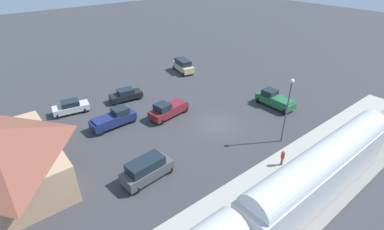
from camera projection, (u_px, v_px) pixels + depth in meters
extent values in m
plane|color=#38383D|center=(217.00, 124.00, 35.17)|extent=(200.00, 200.00, 0.00)
cube|color=gray|center=(323.00, 186.00, 25.66)|extent=(4.80, 70.00, 0.18)
cube|color=#59544C|center=(331.00, 190.00, 25.10)|extent=(0.10, 70.00, 0.12)
cube|color=#59544C|center=(316.00, 181.00, 26.07)|extent=(0.10, 70.00, 0.12)
cube|color=#A8A399|center=(285.00, 164.00, 28.34)|extent=(3.20, 46.00, 0.30)
cube|color=silver|center=(320.00, 176.00, 23.87)|extent=(2.90, 18.60, 3.70)
cube|color=#19389E|center=(304.00, 169.00, 25.00)|extent=(0.04, 17.11, 0.36)
cylinder|color=silver|center=(325.00, 159.00, 23.00)|extent=(2.75, 17.85, 2.76)
cube|color=tan|center=(3.00, 170.00, 24.92)|extent=(11.83, 8.94, 3.76)
cube|color=#4C3323|center=(59.00, 157.00, 27.79)|extent=(1.10, 0.08, 2.10)
cylinder|color=brown|center=(282.00, 161.00, 27.77)|extent=(0.22, 0.22, 0.85)
cylinder|color=#CC3F33|center=(283.00, 155.00, 27.40)|extent=(0.36, 0.36, 0.62)
sphere|color=tan|center=(284.00, 152.00, 27.19)|extent=(0.24, 0.24, 0.24)
cube|color=#236638|center=(275.00, 101.00, 38.87)|extent=(5.40, 1.96, 0.92)
cube|color=#19232D|center=(270.00, 93.00, 39.13)|extent=(1.73, 1.73, 0.84)
cylinder|color=black|center=(258.00, 100.00, 40.08)|extent=(0.22, 0.76, 0.76)
cylinder|color=black|center=(266.00, 97.00, 41.02)|extent=(0.22, 0.76, 0.76)
cylinder|color=black|center=(284.00, 112.00, 37.18)|extent=(0.22, 0.76, 0.76)
cylinder|color=black|center=(292.00, 108.00, 38.12)|extent=(0.22, 0.76, 0.76)
cube|color=#236638|center=(282.00, 100.00, 37.96)|extent=(2.97, 1.86, 0.20)
cube|color=black|center=(126.00, 96.00, 40.60)|extent=(2.37, 4.69, 0.76)
cube|color=#19232D|center=(125.00, 91.00, 40.25)|extent=(1.87, 2.34, 0.64)
cylinder|color=black|center=(135.00, 93.00, 42.16)|extent=(0.22, 0.68, 0.68)
cylinder|color=black|center=(139.00, 97.00, 40.98)|extent=(0.22, 0.68, 0.68)
cylinder|color=black|center=(113.00, 99.00, 40.59)|extent=(0.22, 0.68, 0.68)
cylinder|color=black|center=(117.00, 103.00, 39.41)|extent=(0.22, 0.68, 0.68)
cube|color=maroon|center=(169.00, 110.00, 36.52)|extent=(2.70, 5.62, 0.92)
cube|color=#19232D|center=(162.00, 107.00, 35.43)|extent=(1.95, 1.95, 0.84)
cylinder|color=black|center=(161.00, 122.00, 34.87)|extent=(0.22, 0.76, 0.76)
cylinder|color=black|center=(152.00, 117.00, 35.89)|extent=(0.22, 0.76, 0.76)
cylinder|color=black|center=(185.00, 110.00, 37.60)|extent=(0.22, 0.76, 0.76)
cylinder|color=black|center=(176.00, 106.00, 38.62)|extent=(0.22, 0.76, 0.76)
cube|color=maroon|center=(174.00, 104.00, 36.84)|extent=(2.26, 3.20, 0.20)
cube|color=#C6B284|center=(183.00, 67.00, 50.38)|extent=(5.19, 2.87, 1.00)
cube|color=#19232D|center=(183.00, 62.00, 50.03)|extent=(3.70, 2.35, 0.88)
cylinder|color=black|center=(193.00, 73.00, 49.52)|extent=(0.22, 0.68, 0.68)
cylinder|color=black|center=(184.00, 74.00, 48.82)|extent=(0.22, 0.68, 0.68)
cylinder|color=black|center=(183.00, 66.00, 52.44)|extent=(0.22, 0.68, 0.68)
cylinder|color=black|center=(175.00, 67.00, 51.74)|extent=(0.22, 0.68, 0.68)
cube|color=#47494F|center=(147.00, 172.00, 26.28)|extent=(2.39, 5.06, 1.00)
cube|color=#19232D|center=(145.00, 164.00, 25.73)|extent=(2.03, 3.57, 0.88)
cylinder|color=black|center=(158.00, 162.00, 28.22)|extent=(0.22, 0.68, 0.68)
cylinder|color=black|center=(169.00, 171.00, 27.14)|extent=(0.22, 0.68, 0.68)
cylinder|color=black|center=(125.00, 181.00, 25.92)|extent=(0.22, 0.68, 0.68)
cylinder|color=black|center=(136.00, 191.00, 24.84)|extent=(0.22, 0.68, 0.68)
cube|color=silver|center=(71.00, 108.00, 37.35)|extent=(2.60, 4.75, 0.76)
cube|color=#19232D|center=(70.00, 103.00, 37.01)|extent=(1.97, 2.41, 0.64)
cylinder|color=black|center=(84.00, 105.00, 38.86)|extent=(0.22, 0.68, 0.68)
cylinder|color=black|center=(86.00, 110.00, 37.65)|extent=(0.22, 0.68, 0.68)
cylinder|color=black|center=(57.00, 111.00, 37.43)|extent=(0.22, 0.68, 0.68)
cylinder|color=black|center=(59.00, 116.00, 36.22)|extent=(0.22, 0.68, 0.68)
cube|color=navy|center=(113.00, 120.00, 34.38)|extent=(2.18, 5.48, 0.92)
cube|color=#19232D|center=(120.00, 111.00, 34.54)|extent=(1.80, 1.80, 0.84)
cylinder|color=black|center=(126.00, 115.00, 36.41)|extent=(0.22, 0.76, 0.76)
cylinder|color=black|center=(133.00, 120.00, 35.28)|extent=(0.22, 0.76, 0.76)
cylinder|color=black|center=(94.00, 127.00, 33.94)|extent=(0.22, 0.76, 0.76)
cylinder|color=black|center=(101.00, 133.00, 32.81)|extent=(0.22, 0.76, 0.76)
cube|color=navy|center=(105.00, 119.00, 33.56)|extent=(1.98, 3.04, 0.20)
cylinder|color=#515156|center=(286.00, 114.00, 30.28)|extent=(0.16, 0.16, 7.10)
sphere|color=#EAE5C6|center=(292.00, 81.00, 28.43)|extent=(0.44, 0.44, 0.44)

